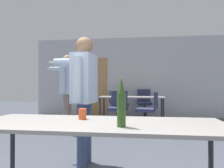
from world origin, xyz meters
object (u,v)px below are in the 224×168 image
at_px(person_left_plaid, 67,84).
at_px(office_chair_mid_tucked, 118,105).
at_px(person_right_polo, 83,88).
at_px(office_chair_side_rolled, 144,104).
at_px(office_chair_far_left, 118,110).
at_px(office_chair_near_pushed, 149,111).
at_px(drink_cup, 82,114).
at_px(beer_bottle, 121,103).

height_order(person_left_plaid, office_chair_mid_tucked, person_left_plaid).
xyz_separation_m(person_right_polo, office_chair_side_rolled, (0.83, 4.44, -0.59)).
bearing_deg(office_chair_far_left, office_chair_side_rolled, -108.40).
height_order(person_right_polo, office_chair_near_pushed, person_right_polo).
relative_size(person_right_polo, office_chair_far_left, 1.86).
distance_m(person_right_polo, office_chair_mid_tucked, 4.36).
bearing_deg(office_chair_mid_tucked, drink_cup, -32.28).
bearing_deg(office_chair_far_left, drink_cup, 95.70).
relative_size(person_left_plaid, office_chair_far_left, 1.94).
bearing_deg(office_chair_side_rolled, beer_bottle, 82.31).
bearing_deg(beer_bottle, office_chair_far_left, 96.95).
distance_m(office_chair_near_pushed, office_chair_side_rolled, 1.67).
distance_m(office_chair_side_rolled, office_chair_mid_tucked, 0.89).
height_order(person_right_polo, drink_cup, person_right_polo).
distance_m(person_left_plaid, office_chair_near_pushed, 2.15).
xyz_separation_m(office_chair_side_rolled, office_chair_far_left, (-0.69, -1.62, -0.01)).
bearing_deg(office_chair_near_pushed, office_chair_mid_tucked, 42.06).
height_order(person_left_plaid, person_right_polo, person_left_plaid).
distance_m(office_chair_side_rolled, drink_cup, 5.31).
relative_size(person_left_plaid, office_chair_near_pushed, 1.98).
height_order(office_chair_near_pushed, office_chair_far_left, office_chair_far_left).
distance_m(office_chair_near_pushed, office_chair_far_left, 0.79).
distance_m(office_chair_mid_tucked, drink_cup, 5.15).
bearing_deg(beer_bottle, office_chair_mid_tucked, 97.04).
xyz_separation_m(person_right_polo, office_chair_mid_tucked, (-0.04, 4.31, -0.62)).
relative_size(office_chair_near_pushed, drink_cup, 8.86).
distance_m(office_chair_near_pushed, drink_cup, 3.68).
distance_m(person_right_polo, drink_cup, 0.88).
height_order(office_chair_side_rolled, beer_bottle, beer_bottle).
xyz_separation_m(person_left_plaid, office_chair_far_left, (1.13, 0.73, -0.67)).
bearing_deg(person_left_plaid, beer_bottle, -149.93).
bearing_deg(office_chair_near_pushed, person_right_polo, 170.86).
height_order(person_right_polo, beer_bottle, person_right_polo).
height_order(office_chair_far_left, beer_bottle, beer_bottle).
bearing_deg(person_right_polo, office_chair_far_left, 0.27).
relative_size(person_left_plaid, person_right_polo, 1.04).
height_order(person_right_polo, office_chair_far_left, person_right_polo).
relative_size(office_chair_far_left, drink_cup, 9.03).
relative_size(office_chair_near_pushed, office_chair_far_left, 0.98).
height_order(office_chair_far_left, drink_cup, office_chair_far_left).
relative_size(person_right_polo, beer_bottle, 4.41).
height_order(person_right_polo, office_chair_mid_tucked, person_right_polo).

